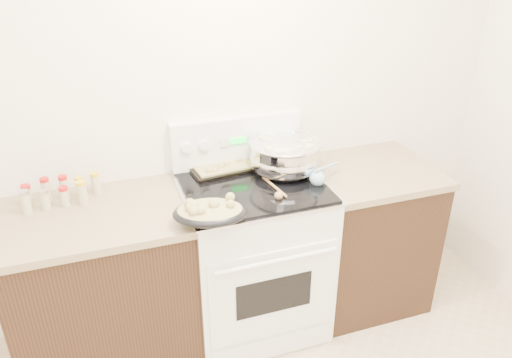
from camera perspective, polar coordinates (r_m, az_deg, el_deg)
name	(u,v)px	position (r m, az deg, el deg)	size (l,w,h in m)	color
room_shell	(311,185)	(1.04, 6.32, -0.64)	(4.10, 3.60, 2.75)	white
counter_left	(106,287)	(2.84, -16.80, -11.71)	(0.93, 0.67, 0.92)	black
counter_right	(363,234)	(3.21, 12.15, -6.20)	(0.73, 0.67, 0.92)	black
kitchen_range	(253,253)	(2.92, -0.35, -8.49)	(0.78, 0.73, 1.22)	white
mixing_bowl	(285,156)	(2.79, 3.33, 2.62)	(0.50, 0.50, 0.24)	silver
roasting_pan	(210,211)	(2.35, -5.33, -3.71)	(0.40, 0.33, 0.12)	black
baking_sheet	(224,164)	(2.87, -3.65, 1.72)	(0.45, 0.34, 0.06)	black
wooden_spoon	(277,192)	(2.58, 2.42, -1.52)	(0.06, 0.25, 0.04)	tan
blue_ladle	(318,177)	(2.70, 7.15, 0.23)	(0.25, 0.19, 0.11)	#87B5C9
spice_jars	(59,192)	(2.71, -21.55, -1.43)	(0.38, 0.15, 0.13)	#BFB28C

